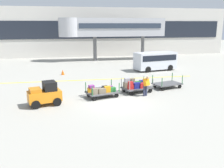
# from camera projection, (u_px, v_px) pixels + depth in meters

# --- Properties ---
(ground_plane) EXTENTS (120.00, 120.00, 0.00)m
(ground_plane) POSITION_uv_depth(u_px,v_px,m) (115.00, 102.00, 17.06)
(ground_plane) COLOR #9E9B91
(apron_lead_line) EXTENTS (18.77, 0.62, 0.01)m
(apron_lead_line) POSITION_uv_depth(u_px,v_px,m) (101.00, 79.00, 24.02)
(apron_lead_line) COLOR yellow
(apron_lead_line) RESTS_ON ground_plane
(terminal_building) EXTENTS (50.37, 2.51, 7.92)m
(terminal_building) POSITION_uv_depth(u_px,v_px,m) (82.00, 32.00, 40.87)
(terminal_building) COLOR beige
(terminal_building) RESTS_ON ground_plane
(jet_bridge) EXTENTS (15.33, 3.00, 6.12)m
(jet_bridge) POSITION_uv_depth(u_px,v_px,m) (108.00, 28.00, 35.60)
(jet_bridge) COLOR #B7B7BC
(jet_bridge) RESTS_ON ground_plane
(baggage_tug) EXTENTS (2.31, 1.69, 1.58)m
(baggage_tug) POSITION_uv_depth(u_px,v_px,m) (45.00, 94.00, 16.27)
(baggage_tug) COLOR orange
(baggage_tug) RESTS_ON ground_plane
(baggage_cart_lead) EXTENTS (3.09, 1.95, 1.10)m
(baggage_cart_lead) POSITION_uv_depth(u_px,v_px,m) (102.00, 91.00, 18.14)
(baggage_cart_lead) COLOR #4C4C4F
(baggage_cart_lead) RESTS_ON ground_plane
(baggage_cart_middle) EXTENTS (3.09, 1.95, 1.15)m
(baggage_cart_middle) POSITION_uv_depth(u_px,v_px,m) (136.00, 85.00, 19.44)
(baggage_cart_middle) COLOR #4C4C4F
(baggage_cart_middle) RESTS_ON ground_plane
(baggage_cart_tail) EXTENTS (3.09, 1.95, 1.10)m
(baggage_cart_tail) POSITION_uv_depth(u_px,v_px,m) (167.00, 84.00, 20.79)
(baggage_cart_tail) COLOR #4C4C4F
(baggage_cart_tail) RESTS_ON ground_plane
(baggage_handler) EXTENTS (0.55, 0.56, 1.56)m
(baggage_handler) POSITION_uv_depth(u_px,v_px,m) (146.00, 85.00, 18.31)
(baggage_handler) COLOR #2D334C
(baggage_handler) RESTS_ON ground_plane
(shuttle_van) EXTENTS (5.08, 2.81, 2.10)m
(shuttle_van) POSITION_uv_depth(u_px,v_px,m) (155.00, 60.00, 28.56)
(shuttle_van) COLOR silver
(shuttle_van) RESTS_ON ground_plane
(safety_cone_near) EXTENTS (0.36, 0.36, 0.55)m
(safety_cone_near) POSITION_uv_depth(u_px,v_px,m) (63.00, 72.00, 26.20)
(safety_cone_near) COLOR #EA590F
(safety_cone_near) RESTS_ON ground_plane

